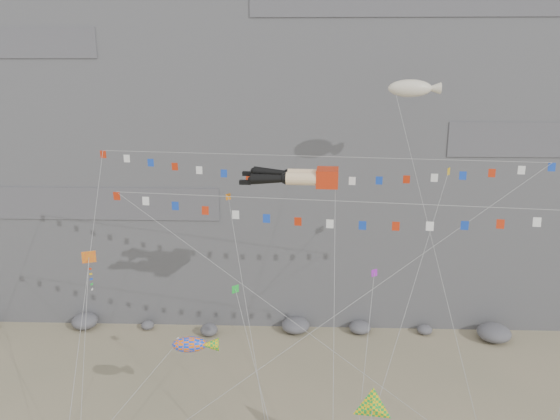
# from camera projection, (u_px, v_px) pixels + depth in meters

# --- Properties ---
(cliff) EXTENTS (80.00, 28.00, 50.00)m
(cliff) POSITION_uv_depth(u_px,v_px,m) (298.00, 57.00, 59.08)
(cliff) COLOR slate
(cliff) RESTS_ON ground
(talus_boulders) EXTENTS (60.00, 3.00, 1.20)m
(talus_boulders) POSITION_uv_depth(u_px,v_px,m) (296.00, 326.00, 51.01)
(talus_boulders) COLOR #59595E
(talus_boulders) RESTS_ON ground
(legs_kite) EXTENTS (6.51, 14.22, 21.42)m
(legs_kite) POSITION_uv_depth(u_px,v_px,m) (300.00, 177.00, 35.59)
(legs_kite) COLOR red
(legs_kite) RESTS_ON ground
(flag_banner_upper) EXTENTS (30.37, 14.16, 26.14)m
(flag_banner_upper) POSITION_uv_depth(u_px,v_px,m) (313.00, 157.00, 37.08)
(flag_banner_upper) COLOR red
(flag_banner_upper) RESTS_ON ground
(flag_banner_lower) EXTENTS (29.55, 7.71, 20.34)m
(flag_banner_lower) POSITION_uv_depth(u_px,v_px,m) (347.00, 202.00, 32.97)
(flag_banner_lower) COLOR red
(flag_banner_lower) RESTS_ON ground
(harlequin_kite) EXTENTS (1.69, 6.27, 13.72)m
(harlequin_kite) POSITION_uv_depth(u_px,v_px,m) (89.00, 258.00, 34.32)
(harlequin_kite) COLOR red
(harlequin_kite) RESTS_ON ground
(fish_windsock) EXTENTS (9.55, 6.88, 12.01)m
(fish_windsock) POSITION_uv_depth(u_px,v_px,m) (189.00, 345.00, 34.90)
(fish_windsock) COLOR orange
(fish_windsock) RESTS_ON ground
(delta_kite) EXTENTS (2.82, 6.25, 7.97)m
(delta_kite) POSITION_uv_depth(u_px,v_px,m) (372.00, 408.00, 31.14)
(delta_kite) COLOR yellow
(delta_kite) RESTS_ON ground
(blimp_windsock) EXTENTS (5.74, 14.85, 26.82)m
(blimp_windsock) POSITION_uv_depth(u_px,v_px,m) (410.00, 89.00, 39.82)
(blimp_windsock) COLOR beige
(blimp_windsock) RESTS_ON ground
(small_kite_a) EXTENTS (4.92, 14.32, 20.86)m
(small_kite_a) POSITION_uv_depth(u_px,v_px,m) (230.00, 205.00, 38.71)
(small_kite_a) COLOR orange
(small_kite_a) RESTS_ON ground
(small_kite_b) EXTENTS (2.57, 8.98, 14.27)m
(small_kite_b) POSITION_uv_depth(u_px,v_px,m) (374.00, 277.00, 34.71)
(small_kite_b) COLOR purple
(small_kite_b) RESTS_ON ground
(small_kite_c) EXTENTS (4.83, 9.97, 14.32)m
(small_kite_c) POSITION_uv_depth(u_px,v_px,m) (236.00, 292.00, 35.51)
(small_kite_c) COLOR green
(small_kite_c) RESTS_ON ground
(small_kite_d) EXTENTS (9.32, 16.37, 24.54)m
(small_kite_d) POSITION_uv_depth(u_px,v_px,m) (447.00, 177.00, 39.19)
(small_kite_d) COLOR gold
(small_kite_d) RESTS_ON ground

